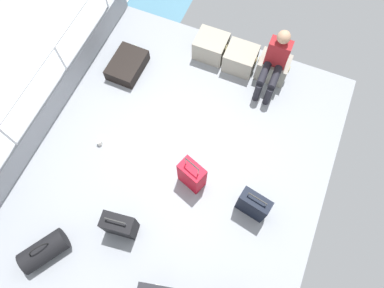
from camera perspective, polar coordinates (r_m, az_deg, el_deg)
name	(u,v)px	position (r m, az deg, el deg)	size (l,w,h in m)	color
ground_plane	(177,168)	(5.32, -2.52, -3.98)	(4.40, 5.20, 0.06)	gray
gunwale_port	(49,112)	(5.86, -22.52, 4.85)	(0.06, 5.20, 0.45)	gray
railing_port	(34,94)	(5.42, -24.61, 7.56)	(0.04, 4.20, 1.02)	silver
cargo_crate_0	(211,46)	(6.17, 3.14, 15.77)	(0.56, 0.47, 0.39)	#9E9989
cargo_crate_1	(241,58)	(6.06, 7.99, 13.77)	(0.54, 0.47, 0.39)	#9E9989
cargo_crate_2	(273,67)	(6.04, 13.17, 12.16)	(0.53, 0.40, 0.41)	gray
passenger_seated	(275,62)	(5.62, 13.45, 12.99)	(0.34, 0.66, 1.11)	maroon
suitcase_1	(192,175)	(4.94, -0.01, -5.16)	(0.42, 0.33, 0.79)	#B70C1E
suitcase_3	(120,225)	(4.91, -11.79, -12.97)	(0.46, 0.28, 0.60)	black
suitcase_4	(127,65)	(6.14, -10.61, 12.65)	(0.52, 0.71, 0.22)	black
suitcase_5	(253,205)	(4.92, 10.04, -9.85)	(0.46, 0.27, 0.65)	black
duffel_bag	(44,251)	(5.26, -23.18, -15.86)	(0.59, 0.69, 0.45)	black
paper_cup	(99,142)	(5.58, -15.00, 0.27)	(0.08, 0.08, 0.10)	white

